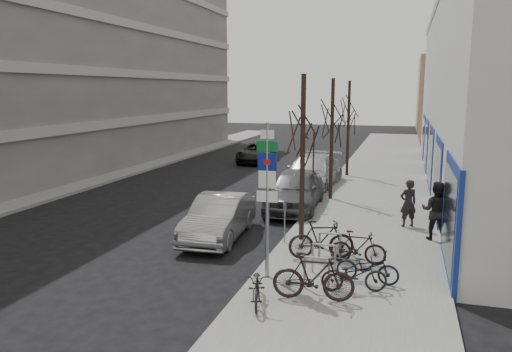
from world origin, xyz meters
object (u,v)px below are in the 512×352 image
Objects in this scene: tree_mid at (332,110)px; pedestrian_far at (436,210)px; meter_mid at (315,187)px; pedestrian_near at (408,203)px; meter_back at (333,168)px; bike_far_curb at (354,272)px; parked_car_back at (312,172)px; bike_near_right at (313,276)px; bike_mid_curb at (368,264)px; bike_mid_inner at (321,239)px; bike_far_inner at (358,247)px; lane_car at (257,153)px; bike_near_left at (257,284)px; parked_car_front at (219,217)px; tree_near at (303,119)px; tree_far at (349,106)px; meter_front at (285,219)px; highway_sign_pole at (267,191)px; bike_rack at (324,255)px; parked_car_mid at (295,190)px.

pedestrian_far is (4.20, -5.29, -2.97)m from tree_mid.
meter_mid is 0.74× the size of pedestrian_near.
bike_far_curb is (2.55, -14.37, -0.28)m from meter_back.
parked_car_back is at bearing -130.08° from meter_back.
bike_near_right is at bearing -80.09° from meter_mid.
bike_mid_inner is at bearing 49.46° from bike_mid_curb.
meter_mid reaches higher than bike_far_inner.
bike_mid_curb is 0.33× the size of lane_car.
bike_near_left is 1.32m from bike_near_right.
bike_near_right is at bearing -83.67° from tree_mid.
parked_car_front is at bearing 26.57° from pedestrian_far.
tree_near is at bearing 47.84° from bike_far_inner.
tree_far is 13.88m from meter_front.
tree_near is at bearing -90.00° from tree_mid.
bike_mid_curb reaches higher than bike_far_inner.
tree_near is 1.14× the size of lane_car.
meter_front is 2.81m from bike_far_inner.
pedestrian_near is at bearing -4.17° from bike_mid_curb.
highway_sign_pole is at bearing 128.74° from bike_mid_inner.
bike_mid_inner is at bearing 60.17° from bike_near_left.
parked_car_front reaches higher than meter_mid.
bike_near_left is 0.32× the size of lane_car.
bike_near_right is (0.04, -1.76, 0.08)m from bike_rack.
tree_mid is at bearing 56.53° from parked_car_mid.
meter_mid is at bearing 62.05° from parked_car_front.
parked_car_front is at bearing -1.70° from pedestrian_near.
bike_near_right is 5.98m from parked_car_front.
tree_far is 16.73m from bike_mid_curb.
tree_near is at bearing 112.48° from bike_rack.
bike_near_right is at bearing -67.94° from meter_front.
pedestrian_near reaches higher than meter_mid.
lane_car is 2.82× the size of pedestrian_near.
parked_car_back is (-3.74, 12.60, 0.20)m from bike_mid_curb.
bike_mid_curb is (2.33, 2.02, 0.01)m from bike_near_left.
parked_car_back is at bearing 77.76° from parked_car_front.
lane_car reaches higher than bike_far_inner.
tree_far is at bearing 79.80° from meter_back.
bike_rack is 0.41× the size of tree_near.
parked_car_front is at bearing -114.12° from meter_mid.
tree_mid is 3.51× the size of bike_near_left.
highway_sign_pole is at bearing -88.32° from meter_mid.
tree_near is 4.39m from parked_car_front.
parked_car_back is 1.20× the size of lane_car.
parked_car_mid is at bearing -49.27° from pedestrian_near.
meter_mid reaches higher than lane_car.
parked_car_back is (-1.37, 2.90, -3.27)m from tree_mid.
bike_near_left is at bearing 136.32° from bike_mid_curb.
pedestrian_far is (1.83, 4.41, 0.49)m from bike_mid_curb.
tree_far is at bearing -98.75° from pedestrian_near.
lane_car is (-6.72, 10.88, -3.43)m from tree_mid.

